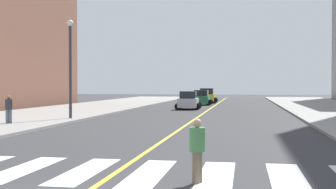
{
  "coord_description": "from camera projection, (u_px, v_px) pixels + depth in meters",
  "views": [
    {
      "loc": [
        3.42,
        -7.86,
        2.36
      ],
      "look_at": [
        -3.71,
        34.17,
        1.5
      ],
      "focal_mm": 48.39,
      "sensor_mm": 36.0,
      "label": 1
    }
  ],
  "objects": [
    {
      "name": "sidewalk_kerb_west",
      "position": [
        7.0,
        120.0,
        30.12
      ],
      "size": [
        10.0,
        120.0,
        0.15
      ],
      "primitive_type": "cube",
      "color": "gray",
      "rests_on": "ground"
    },
    {
      "name": "crosswalk_paint",
      "position": [
        117.0,
        172.0,
        12.31
      ],
      "size": [
        13.5,
        4.0,
        0.01
      ],
      "color": "silver",
      "rests_on": "ground"
    },
    {
      "name": "lane_divider_paint",
      "position": [
        212.0,
        108.0,
        47.8
      ],
      "size": [
        0.16,
        80.0,
        0.01
      ],
      "primitive_type": "cube",
      "color": "yellow",
      "rests_on": "ground"
    },
    {
      "name": "car_silver_nearest",
      "position": [
        188.0,
        101.0,
        44.6
      ],
      "size": [
        2.57,
        4.05,
        1.78
      ],
      "rotation": [
        0.0,
        0.0,
        0.03
      ],
      "color": "#B7B7BC",
      "rests_on": "ground"
    },
    {
      "name": "car_yellow_second",
      "position": [
        207.0,
        96.0,
        60.54
      ],
      "size": [
        2.79,
        4.44,
        1.97
      ],
      "rotation": [
        0.0,
        0.0,
        0.01
      ],
      "color": "gold",
      "rests_on": "ground"
    },
    {
      "name": "car_green_third",
      "position": [
        202.0,
        98.0,
        54.4
      ],
      "size": [
        2.54,
        4.05,
        1.8
      ],
      "rotation": [
        0.0,
        0.0,
        -0.01
      ],
      "color": "#236B42",
      "rests_on": "ground"
    },
    {
      "name": "pedestrian_crossing",
      "position": [
        197.0,
        148.0,
        10.88
      ],
      "size": [
        0.39,
        0.39,
        1.56
      ],
      "rotation": [
        0.0,
        0.0,
        4.37
      ],
      "color": "brown",
      "rests_on": "ground"
    },
    {
      "name": "pedestrian_walking_west",
      "position": [
        9.0,
        108.0,
        26.42
      ],
      "size": [
        0.4,
        0.4,
        1.62
      ],
      "rotation": [
        0.0,
        0.0,
        0.42
      ],
      "color": "slate",
      "rests_on": "sidewalk_kerb_west"
    },
    {
      "name": "street_lamp",
      "position": [
        70.0,
        59.0,
        30.37
      ],
      "size": [
        0.44,
        0.44,
        6.62
      ],
      "color": "#38383D",
      "rests_on": "sidewalk_kerb_west"
    }
  ]
}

